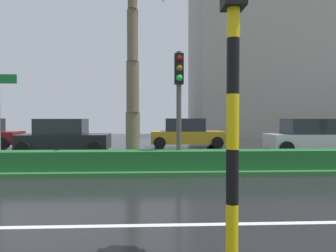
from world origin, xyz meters
TOP-DOWN VIEW (x-y plane):
  - ground_plane at (0.00, 9.00)m, footprint 90.00×42.00m
  - traffic_signal_median_right at (6.53, 6.68)m, footprint 0.28×0.43m
  - traffic_signal_foreground at (6.73, 0.78)m, footprint 0.28×0.43m
  - car_in_traffic_third at (1.31, 12.25)m, footprint 4.30×2.02m
  - car_in_traffic_fourth at (7.66, 15.18)m, footprint 4.30×2.02m
  - car_in_traffic_fifth at (13.51, 11.83)m, footprint 4.30×2.02m
  - building_far_right at (18.09, 27.11)m, footprint 16.81×10.44m

SIDE VIEW (x-z plane):
  - ground_plane at x=0.00m, z-range -0.10..0.00m
  - car_in_traffic_third at x=1.31m, z-range -0.03..1.69m
  - car_in_traffic_fourth at x=7.66m, z-range -0.03..1.69m
  - car_in_traffic_fifth at x=13.51m, z-range -0.03..1.69m
  - traffic_signal_median_right at x=6.53m, z-range 0.85..4.59m
  - traffic_signal_foreground at x=6.73m, z-range 0.78..4.98m
  - building_far_right at x=18.09m, z-range 0.00..16.59m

